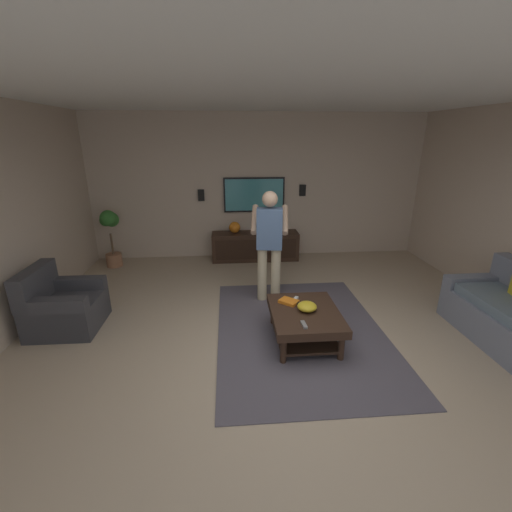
{
  "coord_description": "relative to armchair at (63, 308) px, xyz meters",
  "views": [
    {
      "loc": [
        -3.18,
        0.61,
        2.35
      ],
      "look_at": [
        0.66,
        0.3,
        1.0
      ],
      "focal_mm": 24.17,
      "sensor_mm": 36.0,
      "label": 1
    }
  ],
  "objects": [
    {
      "name": "potted_plant_tall",
      "position": [
        2.24,
        0.05,
        0.42
      ],
      "size": [
        0.52,
        0.35,
        1.11
      ],
      "color": "#9E6B4C",
      "rests_on": "ground"
    },
    {
      "name": "remote_black",
      "position": [
        -0.41,
        -2.99,
        0.13
      ],
      "size": [
        0.1,
        0.15,
        0.02
      ],
      "primitive_type": "cube",
      "rotation": [
        0.0,
        0.0,
        4.26
      ],
      "color": "black",
      "rests_on": "coffee_table"
    },
    {
      "name": "wall_speaker_left",
      "position": [
        2.67,
        -3.62,
        1.05
      ],
      "size": [
        0.06,
        0.12,
        0.22
      ],
      "primitive_type": "cube",
      "color": "black"
    },
    {
      "name": "coffee_table",
      "position": [
        -0.55,
        -3.0,
        0.02
      ],
      "size": [
        1.0,
        0.8,
        0.4
      ],
      "color": "#332116",
      "rests_on": "ground"
    },
    {
      "name": "remote_grey",
      "position": [
        -0.88,
        -2.92,
        0.13
      ],
      "size": [
        0.15,
        0.05,
        0.02
      ],
      "primitive_type": "cube",
      "rotation": [
        0.0,
        0.0,
        3.2
      ],
      "color": "slate",
      "rests_on": "coffee_table"
    },
    {
      "name": "vase_round",
      "position": [
        2.45,
        -2.25,
        0.38
      ],
      "size": [
        0.22,
        0.22,
        0.22
      ],
      "primitive_type": "sphere",
      "color": "orange",
      "rests_on": "media_console"
    },
    {
      "name": "book",
      "position": [
        -0.33,
        -2.85,
        0.14
      ],
      "size": [
        0.26,
        0.27,
        0.04
      ],
      "primitive_type": "cube",
      "rotation": [
        0.0,
        0.0,
        4.0
      ],
      "color": "orange",
      "rests_on": "coffee_table"
    },
    {
      "name": "ceiling_slab",
      "position": [
        -0.93,
        -2.74,
        2.56
      ],
      "size": [
        7.46,
        6.7,
        0.1
      ],
      "primitive_type": "cube",
      "color": "white"
    },
    {
      "name": "armchair",
      "position": [
        0.0,
        0.0,
        0.0
      ],
      "size": [
        0.81,
        0.82,
        0.82
      ],
      "rotation": [
        0.0,
        0.0,
        -1.58
      ],
      "color": "#38383D",
      "rests_on": "ground"
    },
    {
      "name": "bowl",
      "position": [
        -0.54,
        -3.03,
        0.17
      ],
      "size": [
        0.23,
        0.23,
        0.1
      ],
      "primitive_type": "ellipsoid",
      "color": "gold",
      "rests_on": "coffee_table"
    },
    {
      "name": "ground_plane",
      "position": [
        -0.93,
        -2.74,
        -0.28
      ],
      "size": [
        8.72,
        8.72,
        0.0
      ],
      "primitive_type": "plane",
      "color": "tan"
    },
    {
      "name": "remote_white",
      "position": [
        -0.27,
        -2.93,
        0.13
      ],
      "size": [
        0.15,
        0.12,
        0.02
      ],
      "primitive_type": "cube",
      "rotation": [
        0.0,
        0.0,
        2.56
      ],
      "color": "white",
      "rests_on": "coffee_table"
    },
    {
      "name": "tv",
      "position": [
        2.66,
        -2.65,
        0.98
      ],
      "size": [
        0.05,
        1.19,
        0.67
      ],
      "rotation": [
        0.0,
        0.0,
        3.14
      ],
      "color": "black"
    },
    {
      "name": "area_rug",
      "position": [
        -0.35,
        -3.0,
        -0.27
      ],
      "size": [
        2.91,
        2.08,
        0.01
      ],
      "primitive_type": "cube",
      "color": "#514C56",
      "rests_on": "ground"
    },
    {
      "name": "person_standing",
      "position": [
        0.6,
        -2.71,
        0.65
      ],
      "size": [
        0.58,
        0.59,
        1.64
      ],
      "rotation": [
        0.0,
        0.0,
        -0.14
      ],
      "color": "#C6B793",
      "rests_on": "ground"
    },
    {
      "name": "wall_back_tv",
      "position": [
        2.75,
        -2.74,
        1.11
      ],
      "size": [
        0.1,
        6.7,
        2.79
      ],
      "primitive_type": "cube",
      "color": "#BCA893",
      "rests_on": "ground"
    },
    {
      "name": "wall_speaker_right",
      "position": [
        2.67,
        -1.61,
        0.98
      ],
      "size": [
        0.06,
        0.12,
        0.22
      ],
      "primitive_type": "cube",
      "color": "black"
    },
    {
      "name": "media_console",
      "position": [
        2.41,
        -2.65,
        -0.0
      ],
      "size": [
        0.45,
        1.7,
        0.55
      ],
      "rotation": [
        0.0,
        0.0,
        3.14
      ],
      "color": "#332116",
      "rests_on": "ground"
    }
  ]
}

